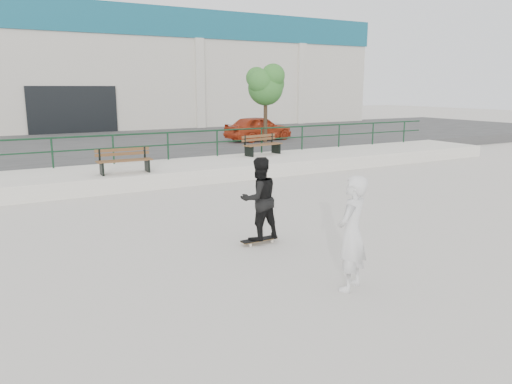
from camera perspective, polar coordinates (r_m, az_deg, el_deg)
ground at (r=9.08m, az=7.84°, el=-8.43°), size 120.00×120.00×0.00m
ledge at (r=17.29m, az=-11.59°, el=2.05°), size 30.00×3.00×0.50m
parking_strip at (r=25.44m, az=-17.63°, el=4.84°), size 60.00×14.00×0.50m
railing at (r=18.39m, az=-13.00°, el=5.70°), size 28.00×0.06×1.03m
commercial_building at (r=39.09m, az=-22.54°, el=13.14°), size 44.20×16.33×8.00m
bench_left at (r=16.09m, az=-14.83°, el=3.46°), size 1.71×0.56×0.78m
bench_right at (r=19.80m, az=0.67°, el=5.41°), size 1.80×0.85×0.80m
tree at (r=24.28m, az=1.14°, el=12.26°), size 2.09×1.86×3.72m
red_car at (r=25.22m, az=0.28°, el=7.32°), size 3.81×2.08×1.23m
skateboard at (r=10.25m, az=0.35°, el=-5.49°), size 0.79×0.23×0.09m
standing_skater at (r=10.02m, az=0.35°, el=-0.77°), size 0.84×0.66×1.69m
seated_skater at (r=7.90m, az=10.89°, el=-4.67°), size 0.79×0.70×1.83m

